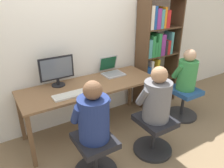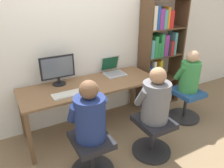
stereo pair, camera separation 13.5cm
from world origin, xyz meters
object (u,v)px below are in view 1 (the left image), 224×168
(office_chair_left, at_px, (95,154))
(office_chair_right, at_px, (154,133))
(desktop_monitor, at_px, (57,71))
(laptop, at_px, (112,70))
(person_near_shelf, at_px, (187,72))
(person_at_monitor, at_px, (93,115))
(keyboard, at_px, (71,95))
(office_chair_side, at_px, (183,101))
(bookshelf, at_px, (156,58))
(person_at_laptop, at_px, (157,97))

(office_chair_left, relative_size, office_chair_right, 1.00)
(desktop_monitor, height_order, laptop, desktop_monitor)
(office_chair_left, height_order, person_near_shelf, person_near_shelf)
(office_chair_right, distance_m, person_near_shelf, 1.17)
(office_chair_left, distance_m, person_at_monitor, 0.51)
(keyboard, relative_size, office_chair_right, 0.88)
(laptop, height_order, person_at_monitor, person_at_monitor)
(keyboard, distance_m, office_chair_left, 0.77)
(person_at_monitor, distance_m, office_chair_side, 1.90)
(keyboard, distance_m, person_near_shelf, 1.82)
(office_chair_left, distance_m, bookshelf, 2.03)
(bookshelf, bearing_deg, office_chair_side, -80.10)
(office_chair_left, height_order, person_at_monitor, person_at_monitor)
(person_at_monitor, relative_size, person_near_shelf, 1.03)
(office_chair_left, relative_size, person_near_shelf, 0.78)
(bookshelf, distance_m, person_near_shelf, 0.62)
(laptop, distance_m, person_at_laptop, 1.02)
(keyboard, relative_size, person_near_shelf, 0.69)
(laptop, bearing_deg, desktop_monitor, 179.31)
(desktop_monitor, bearing_deg, keyboard, -86.08)
(office_chair_right, distance_m, person_at_laptop, 0.51)
(office_chair_left, xyz_separation_m, office_chair_right, (0.82, -0.05, 0.00))
(person_at_monitor, bearing_deg, laptop, 49.86)
(person_at_monitor, xyz_separation_m, person_near_shelf, (1.80, 0.34, -0.00))
(bookshelf, relative_size, office_chair_side, 3.61)
(keyboard, distance_m, bookshelf, 1.74)
(office_chair_left, xyz_separation_m, person_at_laptop, (0.82, -0.05, 0.51))
(person_at_laptop, bearing_deg, bookshelf, 48.84)
(office_chair_side, bearing_deg, laptop, 147.39)
(office_chair_right, bearing_deg, keyboard, 141.58)
(desktop_monitor, height_order, person_at_laptop, person_at_laptop)
(desktop_monitor, bearing_deg, person_near_shelf, -19.13)
(person_at_laptop, bearing_deg, laptop, 90.26)
(desktop_monitor, distance_m, bookshelf, 1.73)
(desktop_monitor, distance_m, person_at_laptop, 1.35)
(laptop, bearing_deg, person_at_laptop, -89.74)
(office_chair_right, height_order, person_at_monitor, person_at_monitor)
(keyboard, height_order, bookshelf, bookshelf)
(desktop_monitor, bearing_deg, office_chair_right, -50.48)
(desktop_monitor, bearing_deg, bookshelf, -0.96)
(laptop, bearing_deg, office_chair_side, -32.61)
(office_chair_right, xyz_separation_m, person_at_monitor, (-0.82, 0.06, 0.51))
(person_at_monitor, bearing_deg, bookshelf, 29.19)
(desktop_monitor, xyz_separation_m, office_chair_right, (0.85, -1.03, -0.69))
(keyboard, bearing_deg, office_chair_left, -89.12)
(office_chair_side, bearing_deg, bookshelf, 99.90)
(desktop_monitor, relative_size, office_chair_right, 0.92)
(laptop, bearing_deg, person_at_monitor, -130.14)
(keyboard, bearing_deg, office_chair_right, -38.42)
(laptop, relative_size, person_at_laptop, 0.48)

